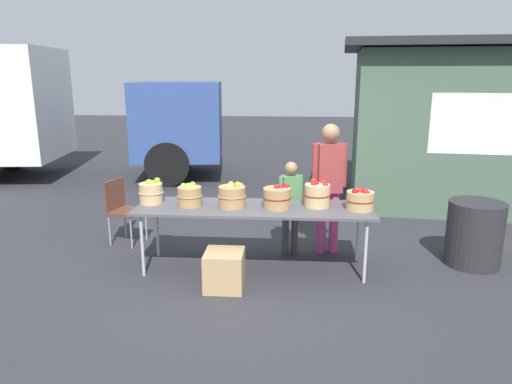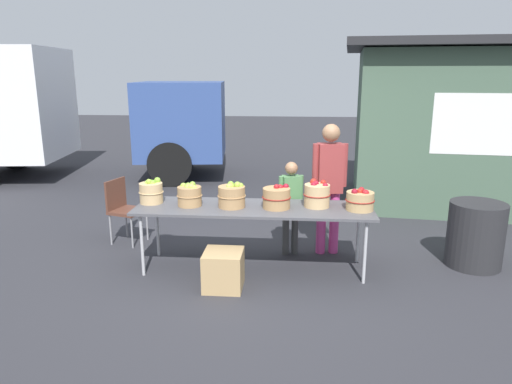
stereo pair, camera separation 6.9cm
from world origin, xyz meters
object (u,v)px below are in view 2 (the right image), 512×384
(box_truck, at_px, (13,109))
(folding_chair, at_px, (123,206))
(vendor_adult, at_px, (329,179))
(apple_basket_red_0, at_px, (277,197))
(market_table, at_px, (254,210))
(apple_basket_green_1, at_px, (190,195))
(apple_basket_red_1, at_px, (317,195))
(apple_basket_red_2, at_px, (360,200))
(trash_barrel, at_px, (475,235))
(apple_basket_green_2, at_px, (232,196))
(child_customer, at_px, (291,201))
(apple_basket_green_0, at_px, (151,192))
(produce_crate, at_px, (223,270))

(box_truck, distance_m, folding_chair, 5.45)
(vendor_adult, bearing_deg, folding_chair, -12.65)
(apple_basket_red_0, height_order, folding_chair, apple_basket_red_0)
(market_table, bearing_deg, apple_basket_green_1, -179.74)
(apple_basket_red_1, relative_size, apple_basket_red_2, 0.96)
(apple_basket_red_1, bearing_deg, trash_barrel, 7.08)
(apple_basket_red_0, bearing_deg, apple_basket_green_2, -179.96)
(child_customer, bearing_deg, trash_barrel, 157.14)
(vendor_adult, xyz_separation_m, trash_barrel, (1.71, -0.26, -0.58))
(apple_basket_green_0, relative_size, folding_chair, 0.34)
(apple_basket_red_0, distance_m, box_truck, 7.46)
(apple_basket_green_1, relative_size, apple_basket_red_2, 0.90)
(apple_basket_green_1, xyz_separation_m, produce_crate, (0.46, -0.54, -0.67))
(market_table, relative_size, box_truck, 0.34)
(apple_basket_green_2, relative_size, folding_chair, 0.38)
(trash_barrel, bearing_deg, produce_crate, -163.40)
(vendor_adult, xyz_separation_m, produce_crate, (-1.16, -1.12, -0.76))
(child_customer, bearing_deg, box_truck, -52.23)
(apple_basket_green_0, relative_size, vendor_adult, 0.18)
(apple_basket_green_0, height_order, apple_basket_green_2, apple_basket_green_2)
(box_truck, bearing_deg, apple_basket_green_1, -50.10)
(apple_basket_green_1, distance_m, produce_crate, 0.98)
(apple_basket_green_2, relative_size, child_customer, 0.27)
(apple_basket_green_2, xyz_separation_m, vendor_adult, (1.13, 0.59, 0.09))
(apple_basket_red_1, xyz_separation_m, box_truck, (-6.31, 4.48, 0.60))
(apple_basket_green_0, distance_m, vendor_adult, 2.16)
(child_customer, relative_size, trash_barrel, 1.54)
(produce_crate, bearing_deg, apple_basket_red_0, 44.56)
(apple_basket_green_0, height_order, child_customer, child_customer)
(market_table, height_order, trash_barrel, trash_barrel)
(apple_basket_red_1, distance_m, trash_barrel, 1.96)
(folding_chair, bearing_deg, apple_basket_red_0, -93.48)
(market_table, xyz_separation_m, apple_basket_red_2, (1.19, -0.02, 0.15))
(market_table, height_order, apple_basket_green_2, apple_basket_green_2)
(apple_basket_green_0, bearing_deg, apple_basket_red_0, -3.52)
(apple_basket_green_1, relative_size, trash_barrel, 0.38)
(child_customer, bearing_deg, folding_chair, -24.65)
(market_table, height_order, apple_basket_red_1, apple_basket_red_1)
(apple_basket_red_0, distance_m, vendor_adult, 0.86)
(apple_basket_green_0, xyz_separation_m, vendor_adult, (2.09, 0.50, 0.08))
(apple_basket_green_2, bearing_deg, apple_basket_red_1, 5.63)
(apple_basket_red_1, relative_size, child_customer, 0.26)
(market_table, bearing_deg, vendor_adult, 33.11)
(apple_basket_red_0, bearing_deg, apple_basket_red_1, 11.78)
(trash_barrel, bearing_deg, market_table, -173.12)
(apple_basket_red_0, relative_size, vendor_adult, 0.20)
(apple_basket_green_2, relative_size, box_truck, 0.04)
(apple_basket_red_1, bearing_deg, apple_basket_green_2, -174.37)
(vendor_adult, height_order, child_customer, vendor_adult)
(apple_basket_green_2, height_order, box_truck, box_truck)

